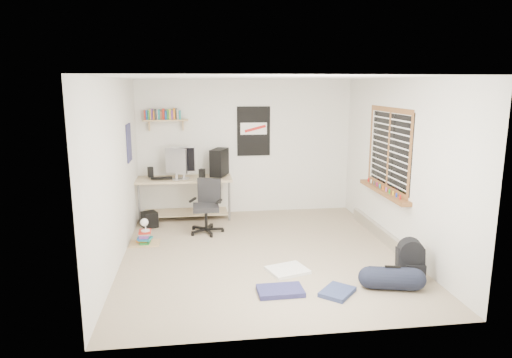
{
  "coord_description": "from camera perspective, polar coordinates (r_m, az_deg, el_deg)",
  "views": [
    {
      "loc": [
        -0.94,
        -6.21,
        2.42
      ],
      "look_at": [
        -0.07,
        0.26,
        1.05
      ],
      "focal_mm": 32.0,
      "sensor_mm": 36.0,
      "label": 1
    }
  ],
  "objects": [
    {
      "name": "desk_lamp",
      "position": [
        7.17,
        -13.71,
        -5.05
      ],
      "size": [
        0.17,
        0.24,
        0.22
      ],
      "primitive_type": "cube",
      "rotation": [
        0.0,
        0.0,
        0.17
      ],
      "color": "white",
      "rests_on": "book_stack"
    },
    {
      "name": "monitor_right",
      "position": [
        8.19,
        -9.04,
        1.77
      ],
      "size": [
        0.44,
        0.14,
        0.47
      ],
      "primitive_type": "cube",
      "rotation": [
        0.0,
        0.0,
        -0.07
      ],
      "color": "#9D9EA2",
      "rests_on": "desk"
    },
    {
      "name": "office_chair",
      "position": [
        7.53,
        -6.29,
        -3.09
      ],
      "size": [
        0.75,
        0.75,
        0.89
      ],
      "primitive_type": "cube",
      "rotation": [
        0.0,
        0.0,
        -0.36
      ],
      "color": "black",
      "rests_on": "floor"
    },
    {
      "name": "baseboard_heater",
      "position": [
        7.5,
        15.59,
        -6.73
      ],
      "size": [
        0.08,
        2.5,
        0.18
      ],
      "primitive_type": "cube",
      "color": "#B7B2A8",
      "rests_on": "floor"
    },
    {
      "name": "left_wall",
      "position": [
        6.41,
        -17.08,
        0.79
      ],
      "size": [
        0.01,
        4.5,
        2.5
      ],
      "primitive_type": "cube",
      "color": "silver",
      "rests_on": "ground"
    },
    {
      "name": "tshirt",
      "position": [
        6.12,
        3.97,
        -11.3
      ],
      "size": [
        0.59,
        0.54,
        0.04
      ],
      "primitive_type": "cube",
      "rotation": [
        0.0,
        0.0,
        0.31
      ],
      "color": "silver",
      "rests_on": "floor"
    },
    {
      "name": "subwoofer",
      "position": [
        8.06,
        -13.15,
        -4.94
      ],
      "size": [
        0.31,
        0.31,
        0.26
      ],
      "primitive_type": "cube",
      "rotation": [
        0.0,
        0.0,
        0.44
      ],
      "color": "black",
      "rests_on": "floor"
    },
    {
      "name": "poster_back_wall",
      "position": [
        8.56,
        -0.3,
        5.99
      ],
      "size": [
        0.62,
        0.03,
        0.92
      ],
      "primitive_type": "cube",
      "color": "black",
      "rests_on": "back_wall"
    },
    {
      "name": "ceiling",
      "position": [
        6.29,
        0.97,
        12.6
      ],
      "size": [
        4.0,
        4.5,
        0.01
      ],
      "primitive_type": "cube",
      "color": "white",
      "rests_on": "ground"
    },
    {
      "name": "back_wall",
      "position": [
        8.6,
        -1.31,
        4.0
      ],
      "size": [
        4.0,
        0.01,
        2.5
      ],
      "primitive_type": "cube",
      "color": "silver",
      "rests_on": "ground"
    },
    {
      "name": "monitor_left",
      "position": [
        8.15,
        -9.92,
        1.58
      ],
      "size": [
        0.4,
        0.27,
        0.44
      ],
      "primitive_type": "cube",
      "rotation": [
        0.0,
        0.0,
        -0.47
      ],
      "color": "#ABABB0",
      "rests_on": "desk"
    },
    {
      "name": "right_wall",
      "position": [
        6.98,
        17.45,
        1.62
      ],
      "size": [
        0.01,
        4.5,
        2.5
      ],
      "primitive_type": "cube",
      "color": "silver",
      "rests_on": "ground"
    },
    {
      "name": "speaker_left",
      "position": [
        8.4,
        -13.05,
        0.85
      ],
      "size": [
        0.11,
        0.11,
        0.18
      ],
      "primitive_type": "cube",
      "rotation": [
        0.0,
        0.0,
        0.31
      ],
      "color": "black",
      "rests_on": "desk"
    },
    {
      "name": "book_stack",
      "position": [
        7.26,
        -13.76,
        -6.75
      ],
      "size": [
        0.48,
        0.44,
        0.27
      ],
      "primitive_type": "cube",
      "rotation": [
        0.0,
        0.0,
        -0.32
      ],
      "color": "brown",
      "rests_on": "floor"
    },
    {
      "name": "jeans_a",
      "position": [
        5.53,
        3.07,
        -13.77
      ],
      "size": [
        0.54,
        0.35,
        0.06
      ],
      "primitive_type": "cube",
      "rotation": [
        0.0,
        0.0,
        0.02
      ],
      "color": "navy",
      "rests_on": "floor"
    },
    {
      "name": "duffel_bag",
      "position": [
        5.81,
        16.63,
        -11.78
      ],
      "size": [
        0.33,
        0.33,
        0.54
      ],
      "primitive_type": "cylinder",
      "rotation": [
        0.0,
        0.0,
        -0.25
      ],
      "color": "black",
      "rests_on": "floor"
    },
    {
      "name": "pc_tower",
      "position": [
        8.34,
        -4.61,
        2.11
      ],
      "size": [
        0.38,
        0.51,
        0.49
      ],
      "primitive_type": "cube",
      "rotation": [
        0.0,
        0.0,
        -0.38
      ],
      "color": "black",
      "rests_on": "desk"
    },
    {
      "name": "speaker_right",
      "position": [
        8.05,
        -6.76,
        0.62
      ],
      "size": [
        0.12,
        0.12,
        0.18
      ],
      "primitive_type": "cube",
      "rotation": [
        0.0,
        0.0,
        -0.41
      ],
      "color": "black",
      "rests_on": "desk"
    },
    {
      "name": "keyboard",
      "position": [
        8.25,
        -11.72,
        0.14
      ],
      "size": [
        0.38,
        0.17,
        0.02
      ],
      "primitive_type": "cube",
      "rotation": [
        0.0,
        0.0,
        0.1
      ],
      "color": "black",
      "rests_on": "desk"
    },
    {
      "name": "floor",
      "position": [
        6.74,
        0.9,
        -9.28
      ],
      "size": [
        4.0,
        4.5,
        0.01
      ],
      "primitive_type": "cube",
      "color": "gray",
      "rests_on": "ground"
    },
    {
      "name": "jeans_b",
      "position": [
        5.59,
        10.12,
        -13.73
      ],
      "size": [
        0.51,
        0.52,
        0.05
      ],
      "primitive_type": "cube",
      "rotation": [
        0.0,
        0.0,
        0.84
      ],
      "color": "navy",
      "rests_on": "floor"
    },
    {
      "name": "wall_shelf",
      "position": [
        8.39,
        -11.2,
        7.23
      ],
      "size": [
        0.8,
        0.22,
        0.24
      ],
      "primitive_type": "cube",
      "color": "tan",
      "rests_on": "back_wall"
    },
    {
      "name": "poster_left_wall",
      "position": [
        7.54,
        -15.6,
        4.38
      ],
      "size": [
        0.02,
        0.42,
        0.6
      ],
      "primitive_type": "cube",
      "color": "navy",
      "rests_on": "left_wall"
    },
    {
      "name": "window",
      "position": [
        7.19,
        16.15,
        3.61
      ],
      "size": [
        0.1,
        1.5,
        1.26
      ],
      "primitive_type": "cube",
      "color": "brown",
      "rests_on": "right_wall"
    },
    {
      "name": "desk",
      "position": [
        8.47,
        -8.86,
        -2.36
      ],
      "size": [
        1.83,
        1.14,
        0.78
      ],
      "primitive_type": "cube",
      "rotation": [
        0.0,
        0.0,
        0.25
      ],
      "color": "tan",
      "rests_on": "floor"
    },
    {
      "name": "backpack",
      "position": [
        6.11,
        18.69,
        -10.15
      ],
      "size": [
        0.37,
        0.32,
        0.43
      ],
      "primitive_type": "cube",
      "rotation": [
        0.0,
        0.0,
        -0.22
      ],
      "color": "black",
      "rests_on": "floor"
    }
  ]
}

